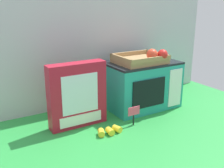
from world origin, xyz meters
The scene contains 7 objects.
ground_plane centered at (0.00, 0.00, 0.00)m, with size 1.70×1.70×0.00m, color green.
display_back_panel centered at (0.00, 0.23, 0.37)m, with size 1.61×0.03×0.73m, color #B7BABF.
toy_microwave centered at (0.17, 0.02, 0.14)m, with size 0.42×0.28×0.28m.
food_groups_crate centered at (0.15, -0.02, 0.30)m, with size 0.27×0.22×0.09m.
cookie_set_box centered at (-0.27, -0.03, 0.17)m, with size 0.30×0.08×0.33m.
price_sign centered at (-0.02, -0.18, 0.07)m, with size 0.07×0.01×0.10m.
loose_toy_banana centered at (-0.18, -0.20, 0.02)m, with size 0.13×0.06×0.03m.
Camera 1 is at (-0.78, -1.24, 0.63)m, focal length 43.32 mm.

